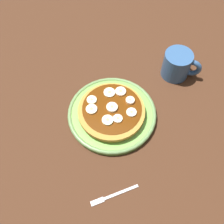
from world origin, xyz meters
TOP-DOWN VIEW (x-y plane):
  - ground_plane at (0.00, 0.00)cm, footprint 140.00×140.00cm
  - plate at (0.00, 0.00)cm, footprint 26.48×26.48cm
  - pancake_stack at (0.09, -0.26)cm, footprint 20.13×20.08cm
  - banana_slice_0 at (0.49, 0.00)cm, footprint 3.25×3.25cm
  - banana_slice_1 at (-6.47, 0.88)cm, footprint 2.93×2.93cm
  - banana_slice_2 at (-2.24, 4.92)cm, footprint 3.45×3.45cm
  - banana_slice_3 at (5.77, -0.49)cm, footprint 2.93×2.93cm
  - banana_slice_4 at (2.56, -3.08)cm, footprint 2.74×2.74cm
  - banana_slice_5 at (0.88, 6.17)cm, footprint 3.24×3.24cm
  - banana_slice_6 at (4.43, 3.77)cm, footprint 2.60×2.60cm
  - banana_slice_7 at (-0.30, -4.34)cm, footprint 3.28×3.28cm
  - banana_slice_8 at (-5.49, -2.18)cm, footprint 3.28×3.28cm
  - coffee_mug at (15.73, 21.53)cm, footprint 12.41×8.90cm
  - fork at (6.64, -22.96)cm, footprint 10.91×8.69cm

SIDE VIEW (x-z plane):
  - ground_plane at x=0.00cm, z-range -3.00..0.00cm
  - fork at x=6.64cm, z-range 0.00..0.50cm
  - plate at x=0.00cm, z-range 0.08..2.16cm
  - pancake_stack at x=0.09cm, z-range 1.71..4.31cm
  - banana_slice_2 at x=-2.24cm, z-range 4.14..4.82cm
  - banana_slice_4 at x=2.56cm, z-range 4.14..4.86cm
  - banana_slice_1 at x=-6.47cm, z-range 4.14..4.87cm
  - banana_slice_3 at x=5.77cm, z-range 4.14..4.88cm
  - banana_slice_7 at x=-0.30cm, z-range 4.14..4.89cm
  - banana_slice_8 at x=-5.49cm, z-range 4.14..4.90cm
  - banana_slice_5 at x=0.88cm, z-range 4.14..4.96cm
  - coffee_mug at x=15.73cm, z-range 0.13..9.01cm
  - banana_slice_0 at x=0.49cm, z-range 4.14..5.13cm
  - banana_slice_6 at x=4.43cm, z-range 4.14..5.16cm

